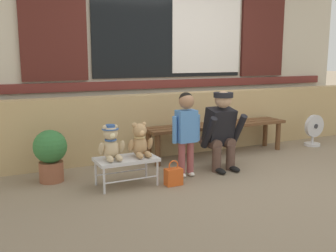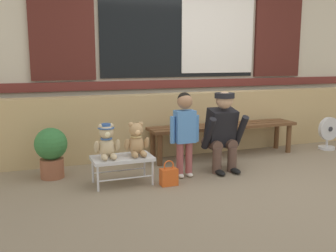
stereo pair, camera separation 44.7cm
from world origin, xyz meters
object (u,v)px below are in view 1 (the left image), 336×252
adult_crouching (221,130)px  teddy_bear_plain (140,141)px  wooden_bench_long (217,128)px  small_display_bench (126,161)px  teddy_bear_with_hat (111,143)px  potted_plant (50,153)px  floor_fan (314,130)px  child_standing (186,125)px  handbag_on_ground (173,176)px

adult_crouching → teddy_bear_plain: bearing=-176.1°
wooden_bench_long → small_display_bench: bearing=-157.0°
small_display_bench → teddy_bear_with_hat: 0.26m
potted_plant → floor_fan: 3.90m
potted_plant → floor_fan: size_ratio=1.19×
child_standing → handbag_on_ground: size_ratio=3.52×
small_display_bench → adult_crouching: 1.26m
small_display_bench → teddy_bear_plain: 0.25m
teddy_bear_plain → child_standing: child_standing is taller
child_standing → potted_plant: bearing=160.9°
teddy_bear_plain → floor_fan: teddy_bear_plain is taller
small_display_bench → teddy_bear_with_hat: size_ratio=1.76×
potted_plant → floor_fan: potted_plant is taller
child_standing → small_display_bench: bearing=-179.8°
adult_crouching → handbag_on_ground: (-0.79, -0.29, -0.38)m
small_display_bench → teddy_bear_plain: size_ratio=1.76×
floor_fan → adult_crouching: bearing=-168.4°
adult_crouching → potted_plant: 1.97m
teddy_bear_with_hat → handbag_on_ground: (0.61, -0.22, -0.38)m
small_display_bench → adult_crouching: adult_crouching is taller
teddy_bear_plain → adult_crouching: adult_crouching is taller
handbag_on_ground → adult_crouching: bearing=20.0°
handbag_on_ground → teddy_bear_plain: bearing=143.4°
small_display_bench → teddy_bear_plain: (0.16, 0.00, 0.20)m
teddy_bear_plain → handbag_on_ground: size_ratio=1.34×
floor_fan → potted_plant: bearing=179.9°
teddy_bear_with_hat → handbag_on_ground: teddy_bear_with_hat is taller
adult_crouching → potted_plant: size_ratio=1.67×
handbag_on_ground → floor_fan: size_ratio=0.57×
small_display_bench → floor_fan: (3.21, 0.48, -0.03)m
small_display_bench → potted_plant: (-0.69, 0.49, 0.06)m
small_display_bench → wooden_bench_long: bearing=23.0°
wooden_bench_long → small_display_bench: (-1.58, -0.67, -0.11)m
adult_crouching → handbag_on_ground: bearing=-160.0°
wooden_bench_long → teddy_bear_plain: bearing=-154.8°
wooden_bench_long → teddy_bear_with_hat: bearing=-159.0°
teddy_bear_plain → potted_plant: size_ratio=0.64×
child_standing → adult_crouching: 0.53m
adult_crouching → handbag_on_ground: adult_crouching is taller
teddy_bear_with_hat → floor_fan: bearing=8.1°
teddy_bear_plain → potted_plant: teddy_bear_plain is taller
teddy_bear_plain → floor_fan: bearing=8.9°
potted_plant → floor_fan: (3.90, -0.01, -0.08)m
adult_crouching → handbag_on_ground: 0.92m
adult_crouching → teddy_bear_with_hat: bearing=-177.0°
teddy_bear_with_hat → floor_fan: size_ratio=0.76×
wooden_bench_long → floor_fan: (1.63, -0.19, -0.13)m
wooden_bench_long → adult_crouching: size_ratio=2.21×
teddy_bear_with_hat → adult_crouching: adult_crouching is taller
teddy_bear_with_hat → floor_fan: teddy_bear_with_hat is taller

